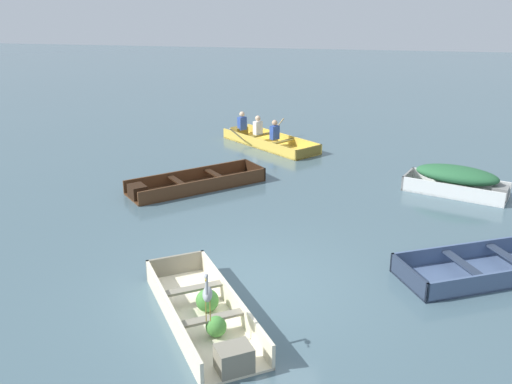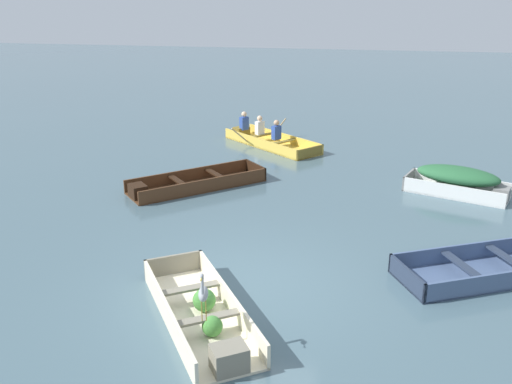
{
  "view_description": "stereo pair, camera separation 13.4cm",
  "coord_description": "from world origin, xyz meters",
  "px_view_note": "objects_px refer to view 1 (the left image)",
  "views": [
    {
      "loc": [
        1.68,
        -8.61,
        4.93
      ],
      "look_at": [
        -0.53,
        3.84,
        0.35
      ],
      "focal_mm": 40.0,
      "sensor_mm": 36.0,
      "label": 1
    },
    {
      "loc": [
        1.81,
        -8.59,
        4.93
      ],
      "look_at": [
        -0.53,
        3.84,
        0.35
      ],
      "focal_mm": 40.0,
      "sensor_mm": 36.0,
      "label": 2
    }
  ],
  "objects_px": {
    "skiff_slate_blue_mid_moored": "(493,267)",
    "heron_on_dinghy": "(207,293)",
    "skiff_dark_varnish_near_moored": "(192,184)",
    "rowboat_yellow_with_crew": "(265,139)",
    "dinghy_cream_foreground": "(206,315)",
    "skiff_white_far_moored": "(458,178)"
  },
  "relations": [
    {
      "from": "skiff_slate_blue_mid_moored",
      "to": "heron_on_dinghy",
      "type": "height_order",
      "value": "heron_on_dinghy"
    },
    {
      "from": "skiff_dark_varnish_near_moored",
      "to": "rowboat_yellow_with_crew",
      "type": "xyz_separation_m",
      "value": [
        1.18,
        4.64,
        0.07
      ]
    },
    {
      "from": "dinghy_cream_foreground",
      "to": "skiff_white_far_moored",
      "type": "xyz_separation_m",
      "value": [
        4.69,
        6.81,
        0.25
      ]
    },
    {
      "from": "dinghy_cream_foreground",
      "to": "skiff_dark_varnish_near_moored",
      "type": "bearing_deg",
      "value": 108.21
    },
    {
      "from": "skiff_white_far_moored",
      "to": "heron_on_dinghy",
      "type": "height_order",
      "value": "heron_on_dinghy"
    },
    {
      "from": "skiff_dark_varnish_near_moored",
      "to": "skiff_slate_blue_mid_moored",
      "type": "xyz_separation_m",
      "value": [
        6.69,
        -3.5,
        0.0
      ]
    },
    {
      "from": "skiff_dark_varnish_near_moored",
      "to": "heron_on_dinghy",
      "type": "relative_size",
      "value": 4.0
    },
    {
      "from": "skiff_dark_varnish_near_moored",
      "to": "heron_on_dinghy",
      "type": "height_order",
      "value": "heron_on_dinghy"
    },
    {
      "from": "skiff_white_far_moored",
      "to": "rowboat_yellow_with_crew",
      "type": "bearing_deg",
      "value": 144.9
    },
    {
      "from": "skiff_slate_blue_mid_moored",
      "to": "skiff_dark_varnish_near_moored",
      "type": "bearing_deg",
      "value": 152.37
    },
    {
      "from": "skiff_dark_varnish_near_moored",
      "to": "skiff_white_far_moored",
      "type": "xyz_separation_m",
      "value": [
        6.67,
        0.79,
        0.29
      ]
    },
    {
      "from": "dinghy_cream_foreground",
      "to": "heron_on_dinghy",
      "type": "bearing_deg",
      "value": -71.65
    },
    {
      "from": "dinghy_cream_foreground",
      "to": "skiff_white_far_moored",
      "type": "relative_size",
      "value": 1.22
    },
    {
      "from": "dinghy_cream_foreground",
      "to": "skiff_white_far_moored",
      "type": "distance_m",
      "value": 8.27
    },
    {
      "from": "skiff_dark_varnish_near_moored",
      "to": "skiff_slate_blue_mid_moored",
      "type": "relative_size",
      "value": 0.99
    },
    {
      "from": "skiff_white_far_moored",
      "to": "heron_on_dinghy",
      "type": "relative_size",
      "value": 3.15
    },
    {
      "from": "rowboat_yellow_with_crew",
      "to": "skiff_white_far_moored",
      "type": "bearing_deg",
      "value": -35.1
    },
    {
      "from": "dinghy_cream_foreground",
      "to": "rowboat_yellow_with_crew",
      "type": "height_order",
      "value": "rowboat_yellow_with_crew"
    },
    {
      "from": "skiff_slate_blue_mid_moored",
      "to": "skiff_white_far_moored",
      "type": "distance_m",
      "value": 4.3
    },
    {
      "from": "rowboat_yellow_with_crew",
      "to": "skiff_dark_varnish_near_moored",
      "type": "bearing_deg",
      "value": -104.28
    },
    {
      "from": "heron_on_dinghy",
      "to": "skiff_slate_blue_mid_moored",
      "type": "bearing_deg",
      "value": 34.19
    },
    {
      "from": "skiff_slate_blue_mid_moored",
      "to": "skiff_white_far_moored",
      "type": "xyz_separation_m",
      "value": [
        -0.01,
        4.29,
        0.28
      ]
    }
  ]
}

